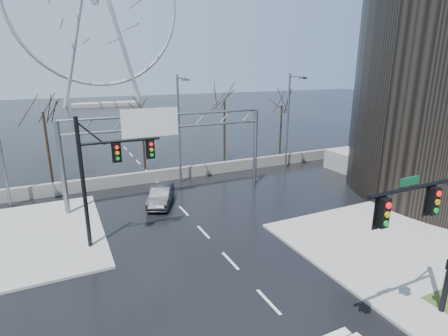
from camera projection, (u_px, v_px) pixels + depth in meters
ground at (269, 302)px, 16.33m from camera, size 260.00×260.00×0.00m
sidewalk_right_ext at (385, 239)px, 22.19m from camera, size 12.00×10.00×0.15m
sidewalk_far at (19, 239)px, 22.14m from camera, size 10.00×12.00×0.15m
barrier_wall at (156, 176)px, 33.51m from camera, size 52.00×0.50×1.10m
signal_mast_near at (441, 219)px, 13.62m from camera, size 5.52×0.41×8.00m
signal_mast_far at (103, 170)px, 20.32m from camera, size 4.72×0.41×8.00m
sign_gantry at (165, 138)px, 27.71m from camera, size 16.36×0.40×7.60m
streetlight_mid at (180, 122)px, 31.28m from camera, size 0.50×2.55×10.00m
streetlight_right at (290, 114)px, 36.26m from camera, size 0.50×2.55×10.00m
tree_left at (44, 121)px, 31.31m from camera, size 3.75×3.75×7.50m
tree_center at (142, 122)px, 36.14m from camera, size 3.25×3.25×6.50m
tree_right at (224, 108)px, 38.72m from camera, size 3.90×3.90×7.80m
tree_far_right at (282, 111)px, 42.70m from camera, size 3.40×3.40×6.80m
ferris_wheel at (96, 7)px, 93.54m from camera, size 45.00×6.00×50.91m
car at (161, 195)px, 27.82m from camera, size 3.38×4.83×1.51m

